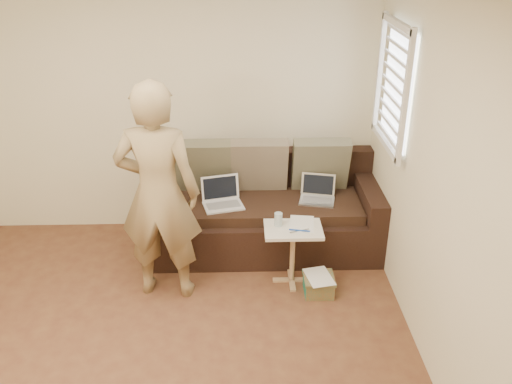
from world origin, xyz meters
TOP-DOWN VIEW (x-y plane):
  - floor at (0.00, 0.00)m, footprint 4.50×4.50m
  - wall_back at (0.00, 2.25)m, footprint 4.00×0.00m
  - wall_right at (2.00, 0.00)m, footprint 0.00×4.50m
  - window_blinds at (1.95, 1.50)m, footprint 0.12×0.88m
  - sofa at (0.90, 1.77)m, footprint 2.20×0.95m
  - pillow_left at (0.30, 1.98)m, footprint 0.55×0.29m
  - pillow_mid at (0.85, 1.97)m, footprint 0.55×0.27m
  - pillow_right at (1.45, 1.97)m, footprint 0.55×0.28m
  - laptop_silver at (1.39, 1.70)m, footprint 0.37×0.30m
  - laptop_white at (0.50, 1.63)m, footprint 0.42×0.34m
  - person at (-0.00, 1.05)m, footprint 0.74×0.54m
  - side_table at (1.12, 1.15)m, footprint 0.50×0.35m
  - drinking_glass at (0.99, 1.20)m, footprint 0.07×0.07m
  - scissors at (1.16, 1.09)m, footprint 0.20×0.14m
  - paper_on_table at (1.19, 1.22)m, footprint 0.25×0.33m
  - striped_box at (1.33, 0.97)m, footprint 0.27×0.27m

SIDE VIEW (x-z plane):
  - floor at x=0.00m, z-range 0.00..0.00m
  - striped_box at x=1.33m, z-range 0.00..0.17m
  - side_table at x=1.12m, z-range 0.00..0.55m
  - sofa at x=0.90m, z-range 0.00..0.85m
  - laptop_silver at x=1.39m, z-range 0.41..0.63m
  - laptop_white at x=0.50m, z-range 0.39..0.65m
  - paper_on_table at x=1.19m, z-range 0.55..0.55m
  - scissors at x=1.16m, z-range 0.55..0.57m
  - drinking_glass at x=0.99m, z-range 0.55..0.67m
  - pillow_left at x=0.30m, z-range 0.51..1.07m
  - pillow_mid at x=0.85m, z-range 0.51..1.07m
  - pillow_right at x=1.45m, z-range 0.51..1.07m
  - person at x=0.00m, z-range 0.00..1.90m
  - wall_back at x=0.00m, z-range -0.70..3.30m
  - wall_right at x=2.00m, z-range -0.95..3.55m
  - window_blinds at x=1.95m, z-range 1.16..2.24m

